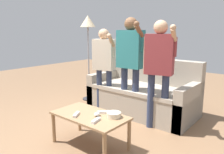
# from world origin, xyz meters

# --- Properties ---
(ground_plane) EXTENTS (12.00, 12.00, 0.00)m
(ground_plane) POSITION_xyz_m (0.00, 0.00, 0.00)
(ground_plane) COLOR brown
(couch) EXTENTS (1.81, 0.90, 0.92)m
(couch) POSITION_xyz_m (0.04, 1.40, 0.31)
(couch) COLOR #9E9384
(couch) RESTS_ON ground
(coffee_table) EXTENTS (0.93, 0.50, 0.41)m
(coffee_table) POSITION_xyz_m (0.18, -0.05, 0.36)
(coffee_table) COLOR #997551
(coffee_table) RESTS_ON ground
(snack_bowl) EXTENTS (0.17, 0.17, 0.06)m
(snack_bowl) POSITION_xyz_m (0.46, 0.07, 0.44)
(snack_bowl) COLOR beige
(snack_bowl) RESTS_ON coffee_table
(game_remote_nunchuk) EXTENTS (0.06, 0.09, 0.05)m
(game_remote_nunchuk) POSITION_xyz_m (0.28, -0.03, 0.43)
(game_remote_nunchuk) COLOR white
(game_remote_nunchuk) RESTS_ON coffee_table
(floor_lamp) EXTENTS (0.30, 0.30, 1.69)m
(floor_lamp) POSITION_xyz_m (-1.20, 1.31, 1.43)
(floor_lamp) COLOR #2D2D33
(floor_lamp) RESTS_ON ground
(player_left) EXTENTS (0.46, 0.29, 1.43)m
(player_left) POSITION_xyz_m (-0.49, 0.97, 0.90)
(player_left) COLOR #2D3856
(player_left) RESTS_ON ground
(player_center) EXTENTS (0.48, 0.32, 1.60)m
(player_center) POSITION_xyz_m (0.04, 0.98, 1.01)
(player_center) COLOR #2D3856
(player_center) RESTS_ON ground
(player_right) EXTENTS (0.49, 0.30, 1.54)m
(player_right) POSITION_xyz_m (0.56, 0.93, 0.97)
(player_right) COLOR #2D3856
(player_right) RESTS_ON ground
(game_remote_wand_near) EXTENTS (0.11, 0.15, 0.03)m
(game_remote_wand_near) POSITION_xyz_m (0.08, -0.18, 0.42)
(game_remote_wand_near) COLOR white
(game_remote_wand_near) RESTS_ON coffee_table
(game_remote_wand_far) EXTENTS (0.13, 0.14, 0.03)m
(game_remote_wand_far) POSITION_xyz_m (0.28, 0.08, 0.42)
(game_remote_wand_far) COLOR white
(game_remote_wand_far) RESTS_ON coffee_table
(game_remote_wand_spare) EXTENTS (0.07, 0.16, 0.03)m
(game_remote_wand_spare) POSITION_xyz_m (0.39, -0.16, 0.42)
(game_remote_wand_spare) COLOR white
(game_remote_wand_spare) RESTS_ON coffee_table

